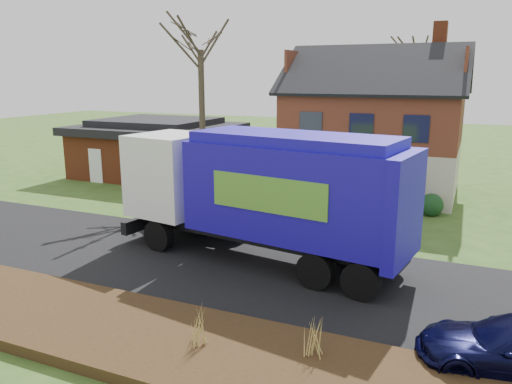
% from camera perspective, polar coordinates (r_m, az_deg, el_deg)
% --- Properties ---
extents(ground, '(120.00, 120.00, 0.00)m').
position_cam_1_polar(ground, '(17.38, -2.41, -8.67)').
color(ground, '#314D19').
rests_on(ground, ground).
extents(road, '(80.00, 7.00, 0.02)m').
position_cam_1_polar(road, '(17.38, -2.41, -8.64)').
color(road, black).
rests_on(road, ground).
extents(mulch_verge, '(80.00, 3.50, 0.30)m').
position_cam_1_polar(mulch_verge, '(13.22, -12.90, -15.73)').
color(mulch_verge, black).
rests_on(mulch_verge, ground).
extents(main_house, '(12.95, 8.95, 9.26)m').
position_cam_1_polar(main_house, '(29.04, 12.46, 8.07)').
color(main_house, beige).
rests_on(main_house, ground).
extents(ranch_house, '(9.80, 8.20, 3.70)m').
position_cam_1_polar(ranch_house, '(33.79, -11.18, 5.03)').
color(ranch_house, '#963F20').
rests_on(ranch_house, ground).
extents(garbage_truck, '(11.08, 4.48, 4.62)m').
position_cam_1_polar(garbage_truck, '(17.23, 1.03, 0.42)').
color(garbage_truck, black).
rests_on(garbage_truck, ground).
extents(silver_sedan, '(5.34, 2.57, 1.69)m').
position_cam_1_polar(silver_sedan, '(21.67, -5.93, -1.92)').
color(silver_sedan, '#B2B5BA').
rests_on(silver_sedan, ground).
extents(tree_front_west, '(3.65, 3.65, 10.84)m').
position_cam_1_polar(tree_front_west, '(27.78, -6.42, 18.20)').
color(tree_front_west, '#3E3425').
rests_on(tree_front_west, ground).
extents(tree_back, '(3.21, 3.21, 10.17)m').
position_cam_1_polar(tree_back, '(35.95, 18.14, 15.77)').
color(tree_back, '#393122').
rests_on(tree_back, ground).
extents(grass_clump_mid, '(0.35, 0.29, 0.97)m').
position_cam_1_polar(grass_clump_mid, '(12.10, -6.41, -14.92)').
color(grass_clump_mid, tan).
rests_on(grass_clump_mid, mulch_verge).
extents(grass_clump_east, '(0.36, 0.30, 0.91)m').
position_cam_1_polar(grass_clump_east, '(11.71, 6.71, -16.13)').
color(grass_clump_east, tan).
rests_on(grass_clump_east, mulch_verge).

